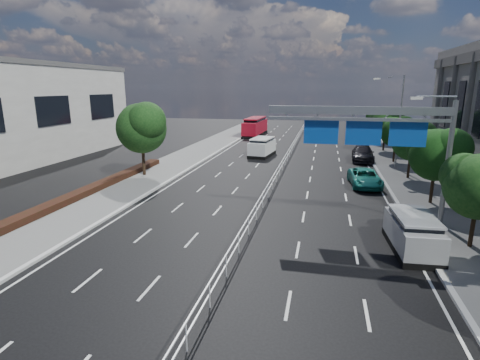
# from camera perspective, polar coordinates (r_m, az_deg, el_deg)

# --- Properties ---
(ground) EXTENTS (160.00, 160.00, 0.00)m
(ground) POSITION_cam_1_polar(r_m,az_deg,el_deg) (15.24, -3.68, -17.23)
(ground) COLOR black
(ground) RESTS_ON ground
(kerb_near) EXTENTS (0.25, 140.00, 0.15)m
(kerb_near) POSITION_cam_1_polar(r_m,az_deg,el_deg) (19.48, -30.63, -11.76)
(kerb_near) COLOR silver
(kerb_near) RESTS_ON ground
(kerb_far) EXTENTS (0.25, 140.00, 0.15)m
(kerb_far) POSITION_cam_1_polar(r_m,az_deg,el_deg) (15.64, 31.92, -18.34)
(kerb_far) COLOR silver
(kerb_far) RESTS_ON ground
(median_fence) EXTENTS (0.05, 85.00, 1.02)m
(median_fence) POSITION_cam_1_polar(r_m,az_deg,el_deg) (35.95, 6.35, 2.07)
(median_fence) COLOR silver
(median_fence) RESTS_ON ground
(hedge_near) EXTENTS (1.00, 36.00, 0.44)m
(hedge_near) POSITION_cam_1_polar(r_m,az_deg,el_deg) (25.56, -30.25, -5.13)
(hedge_near) COLOR black
(hedge_near) RESTS_ON sidewalk_near
(overhead_gantry) EXTENTS (10.24, 0.38, 7.45)m
(overhead_gantry) POSITION_cam_1_polar(r_m,az_deg,el_deg) (22.85, 20.23, 7.39)
(overhead_gantry) COLOR gray
(overhead_gantry) RESTS_ON ground
(streetlight_far) EXTENTS (2.78, 2.40, 9.00)m
(streetlight_far) POSITION_cam_1_polar(r_m,az_deg,el_deg) (39.16, 22.80, 8.99)
(streetlight_far) COLOR gray
(streetlight_far) RESTS_ON ground
(near_tree_back) EXTENTS (4.84, 4.51, 6.69)m
(near_tree_back) POSITION_cam_1_polar(r_m,az_deg,el_deg) (34.42, -14.73, 8.06)
(near_tree_back) COLOR black
(near_tree_back) RESTS_ON ground
(far_tree_d) EXTENTS (3.85, 3.59, 5.34)m
(far_tree_d) POSITION_cam_1_polar(r_m,az_deg,el_deg) (28.30, 27.88, 3.82)
(far_tree_d) COLOR black
(far_tree_d) RESTS_ON ground
(far_tree_e) EXTENTS (3.63, 3.38, 5.13)m
(far_tree_e) POSITION_cam_1_polar(r_m,az_deg,el_deg) (35.53, 24.81, 5.69)
(far_tree_e) COLOR black
(far_tree_e) RESTS_ON ground
(far_tree_f) EXTENTS (3.52, 3.28, 5.02)m
(far_tree_f) POSITION_cam_1_polar(r_m,az_deg,el_deg) (42.85, 22.79, 7.01)
(far_tree_f) COLOR black
(far_tree_f) RESTS_ON ground
(far_tree_g) EXTENTS (3.96, 3.69, 5.45)m
(far_tree_g) POSITION_cam_1_polar(r_m,az_deg,el_deg) (50.20, 21.39, 8.31)
(far_tree_g) COLOR black
(far_tree_g) RESTS_ON ground
(far_tree_h) EXTENTS (3.41, 3.18, 4.91)m
(far_tree_h) POSITION_cam_1_polar(r_m,az_deg,el_deg) (57.63, 20.28, 8.68)
(far_tree_h) COLOR black
(far_tree_h) RESTS_ON ground
(white_minivan) EXTENTS (2.71, 5.14, 2.14)m
(white_minivan) POSITION_cam_1_polar(r_m,az_deg,el_deg) (44.15, 3.39, 5.04)
(white_minivan) COLOR black
(white_minivan) RESTS_ON ground
(red_bus) EXTENTS (2.76, 10.00, 2.96)m
(red_bus) POSITION_cam_1_polar(r_m,az_deg,el_deg) (63.22, 2.32, 8.21)
(red_bus) COLOR black
(red_bus) RESTS_ON ground
(near_car_silver) EXTENTS (1.91, 4.17, 1.38)m
(near_car_silver) POSITION_cam_1_polar(r_m,az_deg,el_deg) (46.82, 2.97, 5.12)
(near_car_silver) COLOR #95989C
(near_car_silver) RESTS_ON ground
(near_car_dark) EXTENTS (2.24, 5.15, 1.65)m
(near_car_dark) POSITION_cam_1_polar(r_m,az_deg,el_deg) (66.80, 2.68, 7.89)
(near_car_dark) COLOR black
(near_car_dark) RESTS_ON ground
(silver_minivan) EXTENTS (2.17, 4.57, 1.85)m
(silver_minivan) POSITION_cam_1_polar(r_m,az_deg,el_deg) (20.45, 24.83, -7.33)
(silver_minivan) COLOR black
(silver_minivan) RESTS_ON ground
(parked_car_teal) EXTENTS (2.66, 5.12, 1.38)m
(parked_car_teal) POSITION_cam_1_polar(r_m,az_deg,el_deg) (32.20, 18.50, 0.32)
(parked_car_teal) COLOR #1B7C6F
(parked_car_teal) RESTS_ON ground
(parked_car_dark) EXTENTS (2.52, 5.66, 1.61)m
(parked_car_dark) POSITION_cam_1_polar(r_m,az_deg,el_deg) (43.29, 18.20, 3.86)
(parked_car_dark) COLOR black
(parked_car_dark) RESTS_ON ground
(pedestrian_a) EXTENTS (0.81, 0.72, 1.87)m
(pedestrian_a) POSITION_cam_1_polar(r_m,az_deg,el_deg) (30.72, 29.91, -0.74)
(pedestrian_a) COLOR gray
(pedestrian_a) RESTS_ON sidewalk_far
(pedestrian_b) EXTENTS (0.95, 0.76, 1.86)m
(pedestrian_b) POSITION_cam_1_polar(r_m,az_deg,el_deg) (28.10, 32.25, -2.28)
(pedestrian_b) COLOR gray
(pedestrian_b) RESTS_ON sidewalk_far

